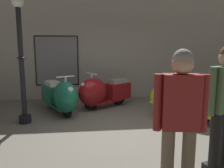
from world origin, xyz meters
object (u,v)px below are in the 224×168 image
scooter_2 (176,102)px  lamppost (21,59)px  scooter_0 (61,96)px  visitor_1 (224,101)px  scooter_1 (101,92)px  visitor_0 (180,116)px

scooter_2 → lamppost: 3.74m
scooter_0 → visitor_1: bearing=11.6°
scooter_1 → scooter_2: 2.12m
scooter_0 → visitor_1: visitor_1 is taller
lamppost → visitor_1: bearing=-36.7°
scooter_0 → visitor_1: (2.53, -3.07, 0.55)m
visitor_0 → scooter_0: bearing=34.9°
lamppost → scooter_0: bearing=37.2°
scooter_2 → visitor_0: visitor_0 is taller
scooter_2 → visitor_1: visitor_1 is taller
lamppost → scooter_2: bearing=-2.7°
scooter_0 → visitor_0: bearing=-2.9°
visitor_0 → visitor_1: 1.00m
visitor_1 → lamppost: bearing=34.8°
scooter_1 → scooter_2: (1.74, -1.22, -0.04)m
scooter_2 → lamppost: lamppost is taller
scooter_1 → lamppost: bearing=-3.2°
visitor_1 → scooter_2: bearing=-25.3°
lamppost → visitor_1: lamppost is taller
scooter_0 → scooter_2: size_ratio=1.17×
scooter_1 → visitor_1: 3.85m
lamppost → visitor_1: size_ratio=1.61×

